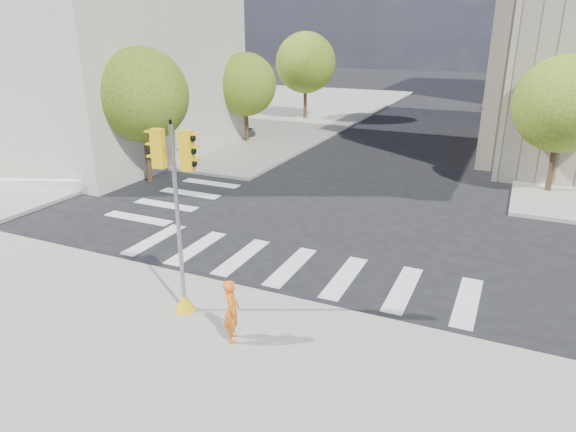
% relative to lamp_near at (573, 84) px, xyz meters
% --- Properties ---
extents(ground, '(160.00, 160.00, 0.00)m').
position_rel_lamp_near_xyz_m(ground, '(-8.00, -14.00, -4.58)').
color(ground, black).
rests_on(ground, ground).
extents(sidewalk_far_left, '(28.00, 40.00, 0.15)m').
position_rel_lamp_near_xyz_m(sidewalk_far_left, '(-28.00, 12.00, -4.50)').
color(sidewalk_far_left, gray).
rests_on(sidewalk_far_left, ground).
extents(classical_building, '(19.00, 15.00, 12.70)m').
position_rel_lamp_near_xyz_m(classical_building, '(-28.00, -6.00, 1.86)').
color(classical_building, beige).
rests_on(classical_building, ground).
extents(tree_lw_near, '(4.40, 4.40, 6.41)m').
position_rel_lamp_near_xyz_m(tree_lw_near, '(-18.50, -10.00, -0.38)').
color(tree_lw_near, '#382616').
rests_on(tree_lw_near, ground).
extents(tree_lw_mid, '(4.00, 4.00, 5.77)m').
position_rel_lamp_near_xyz_m(tree_lw_mid, '(-18.50, 0.00, -0.82)').
color(tree_lw_mid, '#382616').
rests_on(tree_lw_mid, ground).
extents(tree_lw_far, '(4.80, 4.80, 6.95)m').
position_rel_lamp_near_xyz_m(tree_lw_far, '(-18.50, 10.00, -0.04)').
color(tree_lw_far, '#382616').
rests_on(tree_lw_far, ground).
extents(tree_re_near, '(4.20, 4.20, 6.16)m').
position_rel_lamp_near_xyz_m(tree_re_near, '(-0.50, -4.00, -0.53)').
color(tree_re_near, '#382616').
rests_on(tree_re_near, ground).
extents(tree_re_mid, '(4.60, 4.60, 6.66)m').
position_rel_lamp_near_xyz_m(tree_re_mid, '(-0.50, 8.00, -0.23)').
color(tree_re_mid, '#382616').
rests_on(tree_re_mid, ground).
extents(tree_re_far, '(4.00, 4.00, 5.88)m').
position_rel_lamp_near_xyz_m(tree_re_far, '(-0.50, 20.00, -0.71)').
color(tree_re_far, '#382616').
rests_on(tree_re_far, ground).
extents(lamp_near, '(0.35, 0.18, 8.11)m').
position_rel_lamp_near_xyz_m(lamp_near, '(0.00, 0.00, 0.00)').
color(lamp_near, black).
rests_on(lamp_near, sidewalk_far_right).
extents(lamp_far, '(0.35, 0.18, 8.11)m').
position_rel_lamp_near_xyz_m(lamp_far, '(0.00, 14.00, 0.00)').
color(lamp_far, black).
rests_on(lamp_far, sidewalk_far_right).
extents(traffic_signal, '(1.08, 0.56, 5.05)m').
position_rel_lamp_near_xyz_m(traffic_signal, '(-9.46, -19.83, -2.27)').
color(traffic_signal, yellow).
rests_on(traffic_signal, sidewalk_near).
extents(photographer, '(0.63, 0.69, 1.58)m').
position_rel_lamp_near_xyz_m(photographer, '(-7.61, -20.49, -3.64)').
color(photographer, orange).
rests_on(photographer, sidewalk_near).
extents(planter_wall, '(5.68, 2.71, 0.50)m').
position_rel_lamp_near_xyz_m(planter_wall, '(-22.74, -14.13, -4.18)').
color(planter_wall, silver).
rests_on(planter_wall, sidewalk_left_near).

